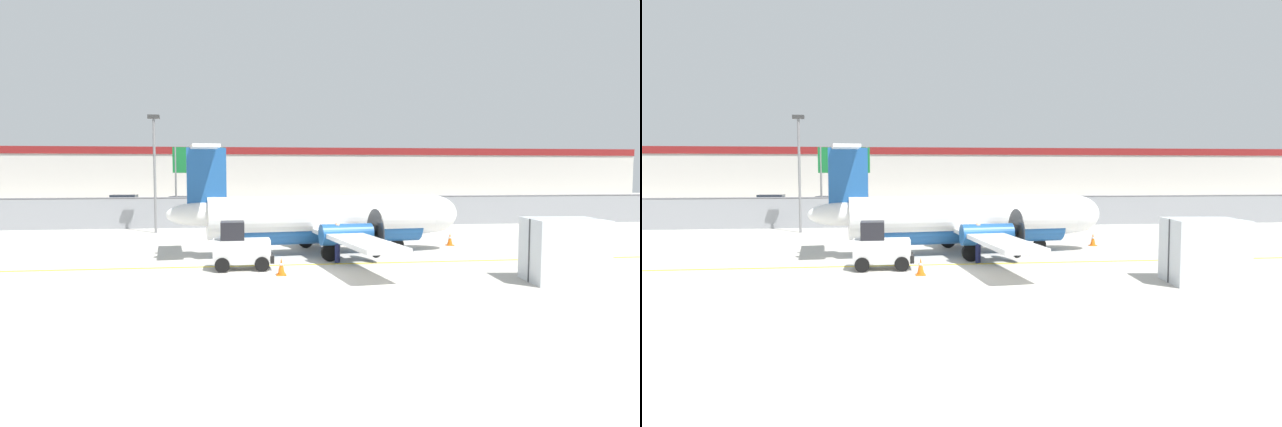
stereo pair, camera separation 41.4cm
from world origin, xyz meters
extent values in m
plane|color=#BCB7AD|center=(0.00, 0.00, 0.00)|extent=(140.00, 140.00, 0.00)
cube|color=yellow|center=(0.00, 2.00, 0.00)|extent=(84.00, 0.20, 0.01)
cube|color=gray|center=(0.00, 18.00, 1.00)|extent=(98.00, 0.04, 2.00)
cylinder|color=slate|center=(0.00, 18.00, 2.05)|extent=(98.00, 0.10, 0.10)
cube|color=#38383A|center=(0.00, 29.50, 0.06)|extent=(98.00, 17.00, 0.12)
cube|color=beige|center=(0.00, 48.00, 3.25)|extent=(91.00, 8.00, 6.50)
cube|color=maroon|center=(0.00, 44.00, 6.10)|extent=(91.00, 0.20, 0.80)
cylinder|color=white|center=(0.79, 4.96, 1.75)|extent=(10.69, 3.18, 1.90)
ellipsoid|color=white|center=(6.28, 5.64, 1.75)|extent=(2.63, 2.09, 1.80)
ellipsoid|color=white|center=(-4.71, 4.28, 1.95)|extent=(3.08, 1.40, 1.05)
cylinder|color=#1E5193|center=(0.79, 4.96, 1.23)|extent=(9.56, 2.63, 1.48)
cube|color=white|center=(0.89, 4.97, 1.18)|extent=(3.55, 16.08, 0.18)
cylinder|color=#1E5193|center=(0.77, 7.58, 1.18)|extent=(2.29, 1.16, 0.90)
cone|color=black|center=(1.91, 7.72, 1.18)|extent=(0.50, 0.49, 0.44)
cylinder|color=#262626|center=(2.06, 7.74, 1.18)|extent=(0.30, 2.09, 2.10)
cylinder|color=#1E5193|center=(1.40, 2.42, 1.18)|extent=(2.29, 1.16, 0.90)
cone|color=black|center=(2.55, 2.56, 1.18)|extent=(0.50, 0.49, 0.44)
cylinder|color=#262626|center=(2.69, 2.58, 1.18)|extent=(0.30, 2.09, 2.10)
cube|color=#1E5193|center=(-4.44, 4.32, 3.30)|extent=(1.71, 0.39, 3.10)
cube|color=white|center=(-4.57, 4.30, 4.85)|extent=(1.68, 4.90, 0.14)
cylinder|color=#59595B|center=(4.47, 5.42, 0.79)|extent=(0.16, 0.16, 0.97)
cylinder|color=black|center=(4.47, 5.42, 0.30)|extent=(0.62, 0.29, 0.60)
cylinder|color=#59595B|center=(0.22, 7.12, 0.83)|extent=(0.16, 0.16, 0.90)
cylinder|color=black|center=(0.22, 7.12, 0.38)|extent=(0.78, 0.31, 0.76)
cylinder|color=#59595B|center=(0.76, 2.73, 0.83)|extent=(0.16, 0.16, 0.90)
cylinder|color=black|center=(0.76, 2.73, 0.38)|extent=(0.78, 0.31, 0.76)
cube|color=silver|center=(-2.96, 1.22, 0.73)|extent=(2.22, 1.14, 0.90)
cube|color=black|center=(-3.31, 1.22, 1.53)|extent=(0.92, 1.02, 0.70)
cube|color=black|center=(-1.81, 1.24, 0.43)|extent=(0.18, 1.10, 0.30)
cylinder|color=black|center=(-2.22, 1.84, 0.28)|extent=(0.56, 0.19, 0.56)
cylinder|color=black|center=(-2.20, 0.64, 0.28)|extent=(0.56, 0.19, 0.56)
cylinder|color=black|center=(-3.72, 1.81, 0.28)|extent=(0.56, 0.19, 0.56)
cylinder|color=black|center=(-3.70, 0.61, 0.28)|extent=(0.56, 0.19, 0.56)
cylinder|color=#191E4C|center=(1.05, 2.35, 0.42)|extent=(0.22, 0.22, 0.85)
cylinder|color=#191E4C|center=(0.96, 2.17, 0.42)|extent=(0.22, 0.22, 0.85)
cylinder|color=orange|center=(1.00, 2.26, 1.15)|extent=(0.46, 0.46, 0.60)
cylinder|color=orange|center=(1.10, 2.46, 1.18)|extent=(0.13, 0.13, 0.55)
cylinder|color=orange|center=(0.90, 2.06, 1.18)|extent=(0.13, 0.13, 0.55)
sphere|color=tan|center=(1.00, 2.26, 1.59)|extent=(0.22, 0.22, 0.22)
cube|color=silver|center=(8.05, -2.86, 1.10)|extent=(2.60, 2.25, 2.20)
cube|color=#333338|center=(8.05, -2.86, 1.10)|extent=(2.43, 0.34, 2.20)
cube|color=orange|center=(-1.52, -0.26, 0.02)|extent=(0.36, 0.36, 0.04)
cone|color=orange|center=(-1.52, -0.26, 0.34)|extent=(0.28, 0.28, 0.60)
cylinder|color=white|center=(-1.52, -0.26, 0.42)|extent=(0.17, 0.17, 0.08)
cube|color=orange|center=(3.51, 4.34, 0.02)|extent=(0.36, 0.36, 0.04)
cone|color=orange|center=(3.51, 4.34, 0.34)|extent=(0.28, 0.28, 0.60)
cylinder|color=white|center=(3.51, 4.34, 0.42)|extent=(0.17, 0.17, 0.08)
cube|color=orange|center=(7.69, 6.93, 0.02)|extent=(0.36, 0.36, 0.04)
cone|color=orange|center=(7.69, 6.93, 0.34)|extent=(0.28, 0.28, 0.60)
cylinder|color=white|center=(7.69, 6.93, 0.42)|extent=(0.17, 0.17, 0.08)
cube|color=#19662D|center=(-13.54, 32.28, 0.74)|extent=(4.25, 1.83, 0.80)
cube|color=#262D38|center=(-13.39, 32.28, 1.42)|extent=(2.25, 1.63, 0.56)
cylinder|color=black|center=(-14.97, 31.43, 0.42)|extent=(0.61, 0.22, 0.60)
cylinder|color=black|center=(-14.92, 33.23, 0.42)|extent=(0.61, 0.22, 0.60)
cylinder|color=black|center=(-12.17, 31.34, 0.42)|extent=(0.61, 0.22, 0.60)
cylinder|color=black|center=(-12.12, 33.14, 0.42)|extent=(0.61, 0.22, 0.60)
cube|color=navy|center=(-7.89, 28.51, 0.74)|extent=(4.39, 2.25, 0.80)
cube|color=#262D38|center=(-7.74, 28.49, 1.42)|extent=(2.39, 1.84, 0.56)
cylinder|color=black|center=(-9.40, 27.80, 0.42)|extent=(0.62, 0.28, 0.60)
cylinder|color=black|center=(-9.15, 29.59, 0.42)|extent=(0.62, 0.28, 0.60)
cylinder|color=black|center=(-6.62, 27.42, 0.42)|extent=(0.62, 0.28, 0.60)
cylinder|color=black|center=(-6.38, 29.21, 0.42)|extent=(0.62, 0.28, 0.60)
cube|color=#B28C19|center=(0.57, 23.32, 0.74)|extent=(4.23, 1.79, 0.80)
cube|color=#262D38|center=(0.42, 23.33, 1.42)|extent=(2.23, 1.60, 0.56)
cylinder|color=black|center=(1.99, 24.20, 0.42)|extent=(0.60, 0.21, 0.60)
cylinder|color=black|center=(1.95, 22.40, 0.42)|extent=(0.60, 0.21, 0.60)
cylinder|color=black|center=(-0.81, 24.25, 0.42)|extent=(0.60, 0.21, 0.60)
cylinder|color=black|center=(-0.85, 22.45, 0.42)|extent=(0.60, 0.21, 0.60)
cube|color=#19662D|center=(5.85, 23.79, 0.74)|extent=(4.27, 1.89, 0.80)
cube|color=#262D38|center=(5.70, 23.78, 1.42)|extent=(2.27, 1.66, 0.56)
cylinder|color=black|center=(7.21, 24.75, 0.42)|extent=(0.61, 0.23, 0.60)
cylinder|color=black|center=(7.29, 22.95, 0.42)|extent=(0.61, 0.23, 0.60)
cylinder|color=black|center=(4.41, 24.63, 0.42)|extent=(0.61, 0.23, 0.60)
cylinder|color=black|center=(4.49, 22.83, 0.42)|extent=(0.61, 0.23, 0.60)
cube|color=slate|center=(13.12, 24.86, 0.74)|extent=(4.30, 1.96, 0.80)
cube|color=#262D38|center=(12.97, 24.86, 1.42)|extent=(2.29, 1.69, 0.56)
cylinder|color=black|center=(14.57, 25.67, 0.42)|extent=(0.61, 0.24, 0.60)
cylinder|color=black|center=(14.46, 23.87, 0.42)|extent=(0.61, 0.24, 0.60)
cylinder|color=black|center=(11.78, 25.84, 0.42)|extent=(0.61, 0.24, 0.60)
cylinder|color=black|center=(11.66, 24.04, 0.42)|extent=(0.61, 0.24, 0.60)
cylinder|color=slate|center=(-8.21, 15.26, 3.50)|extent=(0.16, 0.16, 7.00)
cube|color=#333333|center=(-8.21, 15.26, 7.15)|extent=(0.70, 0.30, 0.24)
cylinder|color=slate|center=(-7.46, 19.91, 2.75)|extent=(0.14, 0.14, 5.50)
cylinder|color=slate|center=(-4.26, 19.91, 2.75)|extent=(0.14, 0.14, 5.50)
cube|color=#14662D|center=(-5.86, 19.91, 4.60)|extent=(3.60, 0.10, 1.80)
camera|label=1|loc=(-2.98, -21.01, 3.84)|focal=32.00mm
camera|label=2|loc=(-2.57, -21.06, 3.84)|focal=32.00mm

